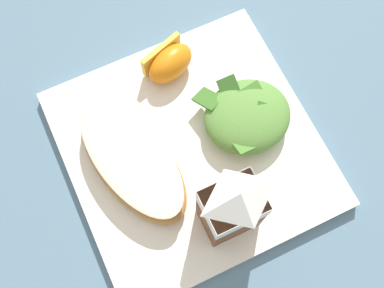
{
  "coord_description": "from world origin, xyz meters",
  "views": [
    {
      "loc": [
        0.07,
        0.16,
        0.54
      ],
      "look_at": [
        0.0,
        0.0,
        0.03
      ],
      "focal_mm": 44.62,
      "sensor_mm": 36.0,
      "label": 1
    }
  ],
  "objects_px": {
    "milk_carton": "(236,205)",
    "orange_wedge_front": "(169,62)",
    "cheesy_pizza_bread": "(132,159)",
    "white_plate": "(192,149)",
    "green_salad_pile": "(247,116)"
  },
  "relations": [
    {
      "from": "white_plate",
      "to": "orange_wedge_front",
      "type": "relative_size",
      "value": 4.1
    },
    {
      "from": "cheesy_pizza_bread",
      "to": "green_salad_pile",
      "type": "relative_size",
      "value": 1.83
    },
    {
      "from": "cheesy_pizza_bread",
      "to": "white_plate",
      "type": "bearing_deg",
      "value": 172.17
    },
    {
      "from": "orange_wedge_front",
      "to": "white_plate",
      "type": "bearing_deg",
      "value": 79.9
    },
    {
      "from": "white_plate",
      "to": "milk_carton",
      "type": "relative_size",
      "value": 2.55
    },
    {
      "from": "milk_carton",
      "to": "orange_wedge_front",
      "type": "relative_size",
      "value": 1.61
    },
    {
      "from": "milk_carton",
      "to": "orange_wedge_front",
      "type": "xyz_separation_m",
      "value": [
        -0.01,
        -0.19,
        -0.04
      ]
    },
    {
      "from": "orange_wedge_front",
      "to": "green_salad_pile",
      "type": "bearing_deg",
      "value": 117.2
    },
    {
      "from": "white_plate",
      "to": "orange_wedge_front",
      "type": "bearing_deg",
      "value": -100.1
    },
    {
      "from": "white_plate",
      "to": "green_salad_pile",
      "type": "distance_m",
      "value": 0.07
    },
    {
      "from": "cheesy_pizza_bread",
      "to": "green_salad_pile",
      "type": "height_order",
      "value": "green_salad_pile"
    },
    {
      "from": "cheesy_pizza_bread",
      "to": "green_salad_pile",
      "type": "xyz_separation_m",
      "value": [
        -0.14,
        0.01,
        0.0
      ]
    },
    {
      "from": "white_plate",
      "to": "cheesy_pizza_bread",
      "type": "bearing_deg",
      "value": -7.83
    },
    {
      "from": "white_plate",
      "to": "orange_wedge_front",
      "type": "height_order",
      "value": "orange_wedge_front"
    },
    {
      "from": "green_salad_pile",
      "to": "white_plate",
      "type": "bearing_deg",
      "value": 0.65
    }
  ]
}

